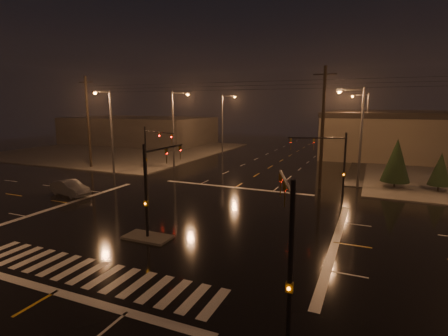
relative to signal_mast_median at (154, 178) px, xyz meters
The scene contains 21 objects.
ground 4.85m from the signal_mast_median, 90.00° to the left, with size 140.00×140.00×0.00m, color black.
sidewalk_nw 44.80m from the signal_mast_median, 132.21° to the left, with size 36.00×36.00×0.12m, color #43403C.
median_island 3.79m from the signal_mast_median, 90.00° to the right, with size 3.00×1.60×0.15m, color #43403C.
crosswalk 7.01m from the signal_mast_median, 90.00° to the right, with size 15.00×2.60×0.01m, color beige.
stop_bar_near 8.77m from the signal_mast_median, 90.00° to the right, with size 16.00×0.50×0.01m, color beige.
stop_bar_far 14.56m from the signal_mast_median, 90.00° to the left, with size 16.00×0.50×0.01m, color beige.
commercial_block 57.07m from the signal_mast_median, 127.83° to the left, with size 30.00×18.00×5.60m, color #3A3533.
signal_mast_median is the anchor object (origin of this frame).
signal_mast_ne 16.27m from the signal_mast_median, 54.28° to the left, with size 4.84×1.86×6.00m.
signal_mast_nw 16.27m from the signal_mast_median, 125.72° to the left, with size 4.84×1.86×6.00m.
signal_mast_se 12.22m from the signal_mast_median, 33.15° to the right, with size 1.55×3.87×6.00m.
streetlight_1 23.94m from the signal_mast_median, 117.96° to the left, with size 2.77×0.32×10.00m.
streetlight_2 38.78m from the signal_mast_median, 106.79° to the left, with size 2.77×0.32×10.00m.
streetlight_3 22.20m from the signal_mast_median, 59.61° to the left, with size 2.77×0.32×10.00m.
streetlight_4 40.69m from the signal_mast_median, 74.03° to the left, with size 2.77×0.32×10.00m.
streetlight_5 21.53m from the signal_mast_median, 138.30° to the left, with size 0.32×2.77×10.00m.
utility_pole_0 27.95m from the signal_mast_median, 142.19° to the left, with size 2.20×0.32×12.00m.
utility_pole_1 19.00m from the signal_mast_median, 64.89° to the left, with size 2.20×0.32×12.00m.
conifer_0 25.17m from the signal_mast_median, 53.62° to the left, with size 2.77×2.77×5.03m.
conifer_1 27.49m from the signal_mast_median, 46.94° to the left, with size 2.03×2.03×3.87m.
car_crossing 14.23m from the signal_mast_median, 158.67° to the left, with size 1.53×4.38×1.44m, color #55575D.
Camera 1 is at (12.78, -21.31, 8.35)m, focal length 28.00 mm.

